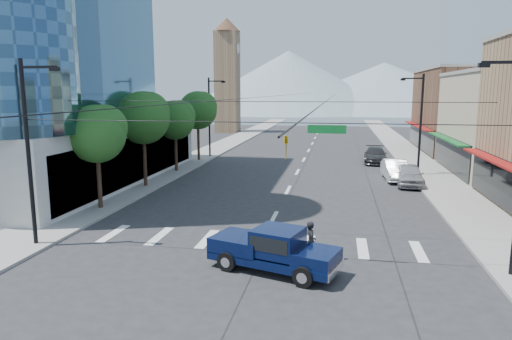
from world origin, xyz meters
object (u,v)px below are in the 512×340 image
object	(u,v)px
pedestrian	(311,242)
parked_car_far	(375,155)
parked_car_mid	(395,170)
pickup_truck	(273,249)
parked_car_near	(409,175)

from	to	relation	value
pedestrian	parked_car_far	world-z (taller)	pedestrian
pedestrian	parked_car_far	distance (m)	30.18
parked_car_mid	parked_car_far	world-z (taller)	parked_car_mid
pedestrian	parked_car_mid	bearing A→B (deg)	-38.63
pedestrian	parked_car_mid	distance (m)	21.25
parked_car_mid	pedestrian	bearing A→B (deg)	-109.68
pickup_truck	parked_car_mid	bearing A→B (deg)	88.78
parked_car_near	parked_car_far	world-z (taller)	parked_car_near
pickup_truck	parked_car_far	world-z (taller)	pickup_truck
pedestrian	pickup_truck	bearing A→B (deg)	108.19
parked_car_near	pickup_truck	bearing A→B (deg)	-110.80
pickup_truck	pedestrian	distance (m)	1.98
pickup_truck	parked_car_mid	distance (m)	22.93
pedestrian	parked_car_far	xyz separation A→B (m)	(4.98, 29.76, -0.12)
parked_car_near	parked_car_mid	bearing A→B (deg)	113.11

